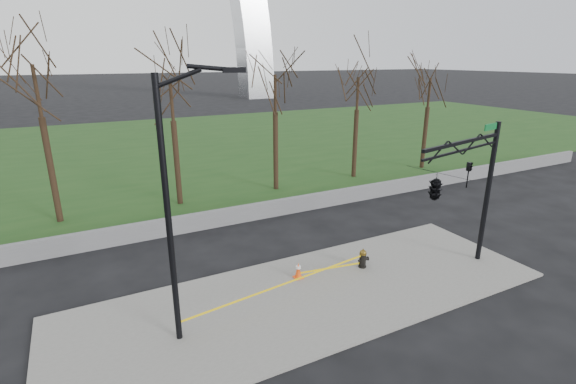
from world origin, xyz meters
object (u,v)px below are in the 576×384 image
fire_hydrant (363,259)px  traffic_signal_mast (448,182)px  traffic_cone (298,270)px  street_light (175,196)px

fire_hydrant → traffic_signal_mast: bearing=-47.0°
traffic_cone → street_light: 6.62m
traffic_signal_mast → fire_hydrant: bearing=114.5°
street_light → traffic_signal_mast: (9.32, -1.19, -0.55)m
street_light → traffic_signal_mast: street_light is taller
traffic_cone → street_light: bearing=-161.8°
street_light → fire_hydrant: bearing=23.4°
fire_hydrant → street_light: bearing=-164.8°
fire_hydrant → traffic_cone: size_ratio=1.24×
traffic_cone → street_light: (-4.81, -1.58, 4.26)m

